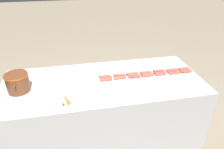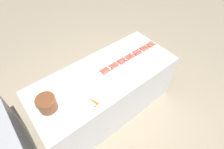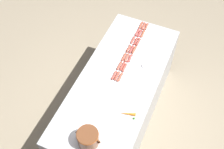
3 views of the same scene
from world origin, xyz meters
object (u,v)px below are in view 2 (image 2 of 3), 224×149
hot_dog_15 (143,47)px  hot_dog_17 (128,55)px  hot_dog_14 (149,43)px  carrot (93,101)px  hot_dog_1 (146,49)px  hot_dog_13 (105,70)px  hot_dog_5 (115,67)px  hot_dog_9 (137,52)px  hot_dog_12 (114,65)px  hot_dog_0 (152,45)px  hot_dog_16 (136,51)px  hot_dog_20 (104,69)px  hot_dog_6 (107,72)px  hot_dog_18 (120,60)px  hot_dog_8 (144,48)px  serving_spoon (132,74)px  hot_dog_3 (132,58)px  hot_dog_11 (122,61)px  hot_dog_7 (151,44)px  hot_dog_10 (130,56)px  bean_pot (47,103)px  hot_dog_2 (139,53)px  hot_dog_4 (124,62)px

hot_dog_15 → hot_dog_17: (-0.00, 0.31, 0.00)m
hot_dog_14 → carrot: size_ratio=0.75×
hot_dog_1 → hot_dog_13: 0.76m
hot_dog_5 → hot_dog_15: 0.61m
hot_dog_14 → hot_dog_15: size_ratio=1.00×
hot_dog_9 → hot_dog_12: (0.00, 0.44, 0.00)m
hot_dog_9 → hot_dog_12: bearing=89.8°
hot_dog_0 → hot_dog_16: bearing=75.5°
hot_dog_16 → hot_dog_20: 0.61m
hot_dog_6 → hot_dog_18: size_ratio=1.00×
carrot → hot_dog_14: bearing=-75.7°
hot_dog_8 → serving_spoon: size_ratio=0.52×
hot_dog_3 → carrot: 0.90m
hot_dog_14 → hot_dog_18: bearing=90.1°
hot_dog_9 → hot_dog_11: bearing=89.4°
hot_dog_3 → hot_dog_6: size_ratio=1.00×
hot_dog_20 → hot_dog_11: bearing=-96.7°
hot_dog_7 → hot_dog_10: 0.45m
hot_dog_11 → hot_dog_14: (0.04, -0.60, 0.00)m
hot_dog_9 → hot_dog_11: (0.00, 0.30, 0.00)m
hot_dog_15 → hot_dog_9: bearing=103.4°
carrot → bean_pot: bearing=61.0°
hot_dog_1 → carrot: (-0.26, 1.17, 0.00)m
hot_dog_18 → bean_pot: 1.15m
hot_dog_12 → hot_dog_16: bearing=-84.9°
hot_dog_2 → hot_dog_18: bearing=76.3°
hot_dog_12 → hot_dog_14: (0.04, -0.74, 0.00)m
hot_dog_0 → hot_dog_11: bearing=86.4°
hot_dog_2 → serving_spoon: 0.42m
hot_dog_2 → hot_dog_14: 0.31m
hot_dog_4 → hot_dog_16: same height
hot_dog_20 → bean_pot: (-0.09, 0.84, 0.09)m
hot_dog_10 → hot_dog_17: same height
hot_dog_5 → hot_dog_6: bearing=90.8°
hot_dog_4 → hot_dog_8: bearing=-85.1°
hot_dog_4 → hot_dog_16: 0.31m
hot_dog_0 → hot_dog_12: size_ratio=1.00×
hot_dog_11 → hot_dog_10: bearing=-91.1°
bean_pot → carrot: (-0.24, -0.44, -0.09)m
hot_dog_10 → hot_dog_14: 0.45m
hot_dog_8 → hot_dog_9: same height
hot_dog_10 → hot_dog_14: bearing=-85.0°
hot_dog_4 → hot_dog_17: bearing=-62.8°
hot_dog_4 → carrot: bearing=109.8°
hot_dog_18 → hot_dog_6: bearing=103.7°
hot_dog_2 → carrot: (-0.26, 1.01, 0.00)m
hot_dog_4 → hot_dog_9: 0.29m
hot_dog_2 → hot_dog_16: size_ratio=1.00×
hot_dog_12 → hot_dog_11: bearing=-89.3°
hot_dog_7 → carrot: (-0.30, 1.31, 0.00)m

